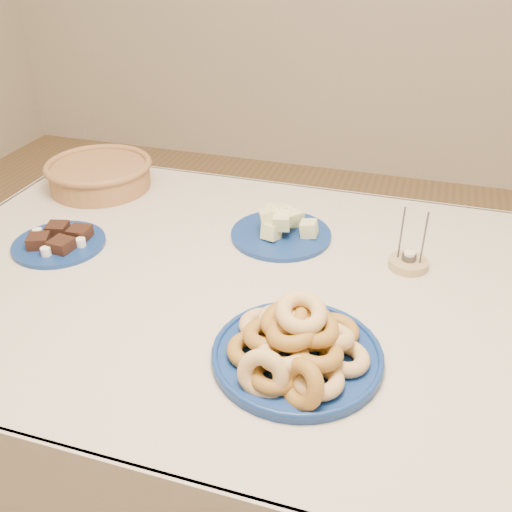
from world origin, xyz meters
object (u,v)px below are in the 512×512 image
(donut_platter, at_px, (297,346))
(brownie_plate, at_px, (59,241))
(candle_holder, at_px, (408,262))
(dining_table, at_px, (262,318))
(wicker_basket, at_px, (100,174))
(melon_plate, at_px, (281,228))

(donut_platter, xyz_separation_m, brownie_plate, (-0.69, 0.25, -0.03))
(brownie_plate, xyz_separation_m, candle_holder, (0.86, 0.16, 0.00))
(dining_table, height_order, candle_holder, candle_holder)
(donut_platter, distance_m, wicker_basket, 0.97)
(melon_plate, bearing_deg, brownie_plate, -157.87)
(wicker_basket, relative_size, candle_holder, 2.75)
(dining_table, distance_m, wicker_basket, 0.74)
(melon_plate, distance_m, wicker_basket, 0.63)
(melon_plate, bearing_deg, dining_table, -86.27)
(candle_holder, bearing_deg, melon_plate, 170.59)
(dining_table, bearing_deg, candle_holder, 27.50)
(donut_platter, bearing_deg, melon_plate, 108.54)
(donut_platter, distance_m, melon_plate, 0.49)
(dining_table, height_order, melon_plate, melon_plate)
(brownie_plate, distance_m, wicker_basket, 0.36)
(dining_table, xyz_separation_m, candle_holder, (0.32, 0.16, 0.12))
(dining_table, distance_m, melon_plate, 0.26)
(donut_platter, height_order, melon_plate, donut_platter)
(donut_platter, distance_m, brownie_plate, 0.73)
(melon_plate, height_order, brownie_plate, melon_plate)
(dining_table, relative_size, donut_platter, 4.43)
(wicker_basket, bearing_deg, melon_plate, -12.26)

